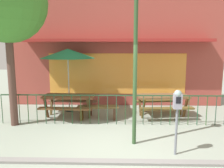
{
  "coord_description": "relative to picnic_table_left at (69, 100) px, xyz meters",
  "views": [
    {
      "loc": [
        0.06,
        -5.11,
        2.44
      ],
      "look_at": [
        -0.15,
        2.32,
        1.25
      ],
      "focal_mm": 36.54,
      "sensor_mm": 36.0,
      "label": 1
    }
  ],
  "objects": [
    {
      "name": "street_tree",
      "position": [
        -1.56,
        -0.93,
        3.12
      ],
      "size": [
        2.38,
        2.38,
        4.94
      ],
      "color": "#50352D",
      "rests_on": "ground"
    },
    {
      "name": "patio_bench",
      "position": [
        1.05,
        -0.32,
        -0.26
      ],
      "size": [
        1.42,
        0.41,
        0.48
      ],
      "color": "brown",
      "rests_on": "ground"
    },
    {
      "name": "picnic_table_left",
      "position": [
        0.0,
        0.0,
        0.0
      ],
      "size": [
        1.85,
        1.43,
        0.79
      ],
      "color": "brown",
      "rests_on": "ground"
    },
    {
      "name": "patio_fence_front",
      "position": [
        1.68,
        -0.79,
        0.05
      ],
      "size": [
        7.42,
        0.04,
        0.97
      ],
      "color": "#244528",
      "rests_on": "ground"
    },
    {
      "name": "ground",
      "position": [
        1.68,
        -2.7,
        -0.61
      ],
      "size": [
        40.0,
        40.0,
        0.0
      ],
      "primitive_type": "plane",
      "color": "gray"
    },
    {
      "name": "curb_edge",
      "position": [
        1.68,
        -3.28,
        -0.61
      ],
      "size": [
        12.33,
        0.2,
        0.11
      ],
      "primitive_type": "cube",
      "color": "gray",
      "rests_on": "ground"
    },
    {
      "name": "picnic_table_right",
      "position": [
        3.3,
        0.12,
        0.0
      ],
      "size": [
        1.94,
        1.55,
        0.79
      ],
      "color": "brown",
      "rests_on": "ground"
    },
    {
      "name": "patio_umbrella",
      "position": [
        -0.17,
        0.79,
        1.6
      ],
      "size": [
        2.05,
        2.05,
        2.4
      ],
      "color": "black",
      "rests_on": "ground"
    },
    {
      "name": "parking_meter_near",
      "position": [
        3.06,
        -2.83,
        0.55
      ],
      "size": [
        0.18,
        0.17,
        1.51
      ],
      "color": "slate",
      "rests_on": "ground"
    },
    {
      "name": "pub_storefront",
      "position": [
        1.68,
        1.94,
        1.98
      ],
      "size": [
        8.81,
        1.25,
        5.21
      ],
      "color": "#552F25",
      "rests_on": "ground"
    },
    {
      "name": "street_lamp",
      "position": [
        2.15,
        -2.26,
        2.05
      ],
      "size": [
        0.28,
        0.28,
        4.09
      ],
      "color": "#2E4C29",
      "rests_on": "ground"
    }
  ]
}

